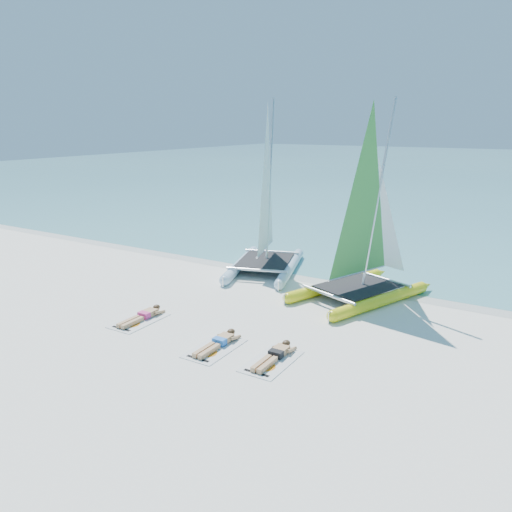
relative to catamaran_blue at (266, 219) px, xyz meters
The scene contains 11 objects.
ground 6.27m from the catamaran_blue, 68.86° to the right, with size 140.00×140.00×0.00m, color silver.
sea 57.59m from the catamaran_blue, 87.89° to the left, with size 140.00×115.00×0.01m, color #7BCDC8.
wet_sand_strip 3.02m from the catamaran_blue, ahead, with size 140.00×1.40×0.01m, color silver.
catamaran_blue is the anchor object (origin of this frame).
catamaran_yellow 4.79m from the catamaran_blue, 10.46° to the right, with size 4.17×5.72×7.06m.
towel_a 7.25m from the catamaran_blue, 94.56° to the right, with size 1.00×1.85×0.02m, color silver.
sunbather_a 7.03m from the catamaran_blue, 94.69° to the right, with size 0.37×1.73×0.26m.
towel_b 8.03m from the catamaran_blue, 70.24° to the right, with size 1.00×1.85×0.02m, color silver.
sunbather_b 7.83m from the catamaran_blue, 69.75° to the right, with size 0.37×1.73×0.26m.
towel_c 8.63m from the catamaran_blue, 58.82° to the right, with size 1.00×1.85×0.02m, color silver.
sunbather_c 8.44m from the catamaran_blue, 58.13° to the right, with size 0.37×1.73×0.26m.
Camera 1 is at (7.94, -11.90, 5.96)m, focal length 35.00 mm.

